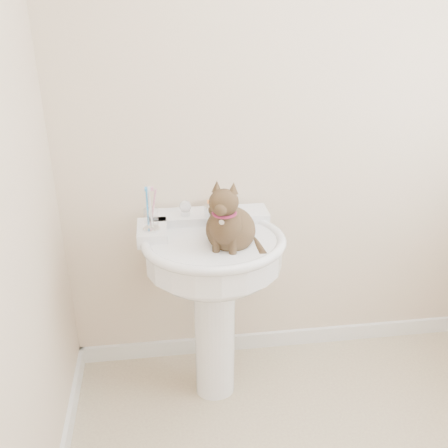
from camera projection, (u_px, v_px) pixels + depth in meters
name	position (u px, v px, depth m)	size (l,w,h in m)	color
wall_back	(300.00, 118.00, 2.22)	(2.20, 0.00, 2.50)	beige
baseboard_back	(286.00, 338.00, 2.73)	(2.20, 0.02, 0.09)	white
pedestal_sink	(213.00, 269.00, 2.15)	(0.62, 0.61, 0.86)	white
faucet	(210.00, 207.00, 2.20)	(0.28, 0.12, 0.14)	silver
soap_bar	(217.00, 205.00, 2.29)	(0.09, 0.06, 0.03)	orange
toothbrush_cup	(151.00, 219.00, 2.07)	(0.07, 0.07, 0.18)	silver
cat	(230.00, 226.00, 2.02)	(0.23, 0.28, 0.41)	brown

